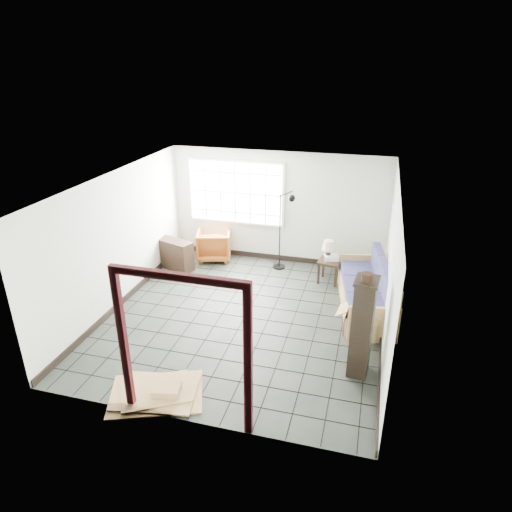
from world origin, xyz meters
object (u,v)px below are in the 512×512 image
(armchair, at_px, (214,243))
(side_table, at_px, (330,264))
(futon_sofa, at_px, (369,293))
(tall_shelf, at_px, (362,327))

(armchair, relative_size, side_table, 1.51)
(futon_sofa, height_order, armchair, futon_sofa)
(side_table, xyz_separation_m, tall_shelf, (0.80, -2.98, 0.40))
(futon_sofa, relative_size, tall_shelf, 1.48)
(futon_sofa, relative_size, side_table, 4.51)
(armchair, bearing_deg, tall_shelf, 120.67)
(futon_sofa, distance_m, armchair, 3.99)
(futon_sofa, distance_m, side_table, 1.33)
(tall_shelf, bearing_deg, side_table, 110.61)
(side_table, relative_size, tall_shelf, 0.33)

